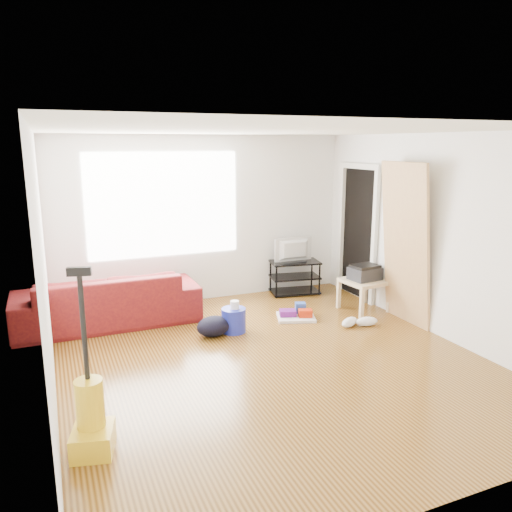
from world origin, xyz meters
name	(u,v)px	position (x,y,z in m)	size (l,w,h in m)	color
room	(274,248)	(0.07, 0.15, 1.25)	(4.51, 5.01, 2.51)	#512E0C
sofa	(109,323)	(-1.53, 1.95, 0.00)	(2.38, 0.93, 0.69)	#470A14
tv_stand	(295,277)	(1.41, 2.22, 0.27)	(0.84, 0.57, 0.53)	black
tv	(295,250)	(1.41, 2.22, 0.72)	(0.65, 0.08, 0.37)	black
side_table	(364,284)	(1.95, 1.08, 0.39)	(0.62, 0.62, 0.46)	tan
printer	(365,272)	(1.95, 1.08, 0.56)	(0.45, 0.36, 0.22)	#232428
bucket	(234,332)	(-0.09, 1.01, 0.00)	(0.31, 0.31, 0.31)	#1C26A5
toilet_paper	(235,316)	(-0.08, 1.00, 0.21)	(0.11, 0.11, 0.10)	white
cleaning_tray	(296,314)	(0.89, 1.15, 0.06)	(0.61, 0.55, 0.18)	silver
backpack	(214,335)	(-0.37, 0.99, 0.00)	(0.45, 0.36, 0.25)	black
sneakers	(358,322)	(1.50, 0.55, 0.06)	(0.55, 0.28, 0.12)	white
vacuum	(91,418)	(-2.00, -0.94, 0.27)	(0.39, 0.42, 1.48)	gold
door_panel	(400,322)	(2.13, 0.47, 0.00)	(0.04, 0.86, 2.15)	tan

